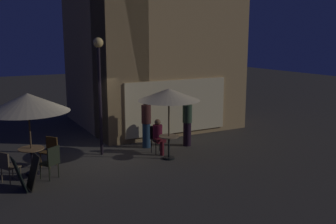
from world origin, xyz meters
TOP-DOWN VIEW (x-y plane):
  - ground_plane at (0.00, 0.00)m, footprint 60.00×60.00m
  - cafe_building at (2.92, 3.01)m, footprint 6.33×6.23m
  - street_lamp_near_corner at (0.35, 0.29)m, footprint 0.33×0.33m
  - menu_sandwich_board at (-2.39, -1.75)m, footprint 0.69×0.61m
  - cafe_table_0 at (-2.05, -0.58)m, footprint 0.73×0.73m
  - cafe_table_1 at (2.14, -1.22)m, footprint 0.65×0.65m
  - patio_umbrella_0 at (-2.05, -0.58)m, footprint 2.33×2.33m
  - patio_umbrella_1 at (2.14, -1.22)m, footprint 2.01×2.01m
  - cafe_chair_0 at (-2.76, -0.99)m, footprint 0.59×0.59m
  - cafe_chair_1 at (-1.63, -1.25)m, footprint 0.60×0.60m
  - cafe_chair_2 at (-1.43, -0.05)m, footprint 0.58×0.58m
  - cafe_chair_3 at (2.10, -0.38)m, footprint 0.41×0.41m
  - patron_seated_0 at (2.11, -0.53)m, footprint 0.34×0.53m
  - patron_standing_1 at (3.48, -0.14)m, footprint 0.34×0.34m
  - patron_standing_2 at (2.06, 0.35)m, footprint 0.34×0.34m

SIDE VIEW (x-z plane):
  - ground_plane at x=0.00m, z-range 0.00..0.00m
  - menu_sandwich_board at x=-2.39m, z-range 0.01..0.90m
  - cafe_chair_0 at x=-2.76m, z-range 0.08..0.98m
  - cafe_table_1 at x=2.14m, z-range 0.14..0.92m
  - cafe_chair_2 at x=-1.43m, z-range 0.10..0.99m
  - cafe_chair_1 at x=-1.63m, z-range 0.08..1.03m
  - cafe_table_0 at x=-2.05m, z-range 0.18..0.96m
  - cafe_chair_3 at x=2.10m, z-range 0.10..1.04m
  - patron_seated_0 at x=2.11m, z-range 0.08..1.28m
  - patron_standing_1 at x=3.48m, z-range 0.01..1.74m
  - patron_standing_2 at x=2.06m, z-range 0.01..1.78m
  - patio_umbrella_0 at x=-2.05m, z-range 0.92..3.32m
  - patio_umbrella_1 at x=2.14m, z-range 0.96..3.29m
  - street_lamp_near_corner at x=0.35m, z-range 0.82..4.75m
  - cafe_building at x=2.92m, z-range -0.01..9.34m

